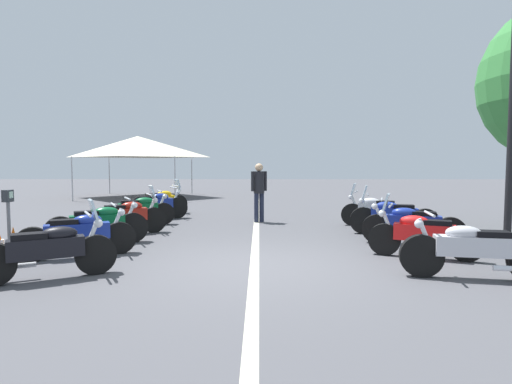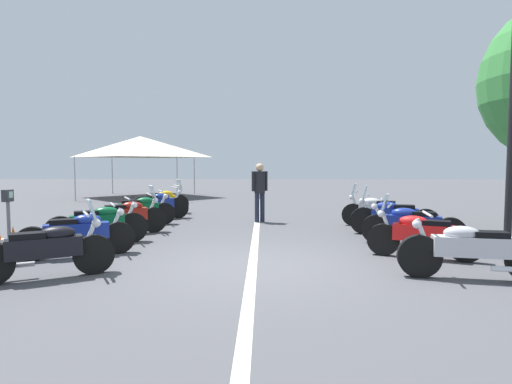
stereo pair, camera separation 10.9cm
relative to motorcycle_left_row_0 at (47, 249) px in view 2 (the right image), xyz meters
The scene contains 18 objects.
ground_plane 3.26m from the motorcycle_left_row_0, 74.24° to the right, with size 80.00×80.00×0.00m, color #4C4C51.
lane_centre_stripe 5.74m from the motorcycle_left_row_0, 32.95° to the right, with size 18.94×0.16×0.01m, color beige.
motorcycle_left_row_0 is the anchor object (origin of this frame).
motorcycle_left_row_1 1.53m from the motorcycle_left_row_0, ahead, with size 1.11×1.97×0.99m.
motorcycle_left_row_2 2.70m from the motorcycle_left_row_0, ahead, with size 1.12×1.97×1.01m.
motorcycle_left_row_3 4.04m from the motorcycle_left_row_0, ahead, with size 1.07×1.93×1.21m.
motorcycle_left_row_4 5.47m from the motorcycle_left_row_0, ahead, with size 1.02×1.93×1.00m.
motorcycle_left_row_5 6.73m from the motorcycle_left_row_0, ahead, with size 1.23×1.88×1.02m.
motorcycle_left_row_6 8.13m from the motorcycle_left_row_0, ahead, with size 1.19×1.79×1.22m.
motorcycle_right_row_0 6.46m from the motorcycle_left_row_0, 89.41° to the right, with size 0.78×2.20×1.01m.
motorcycle_right_row_1 6.41m from the motorcycle_left_row_0, 76.47° to the right, with size 0.99×1.93×1.20m.
motorcycle_right_row_2 7.06m from the motorcycle_left_row_0, 67.07° to the right, with size 0.93×2.09×1.00m.
motorcycle_right_row_3 7.65m from the motorcycle_left_row_0, 58.18° to the right, with size 0.83×2.11×1.23m.
motorcycle_right_row_4 8.40m from the motorcycle_left_row_0, 50.26° to the right, with size 0.92×1.92×1.20m.
parking_meter 1.93m from the motorcycle_left_row_0, 47.12° to the left, with size 0.19×0.14×1.29m.
traffic_cone_2 1.88m from the motorcycle_left_row_0, 45.14° to the left, with size 0.36×0.36×0.61m.
bystander_0 7.02m from the motorcycle_left_row_0, 27.09° to the right, with size 0.32×0.48×1.77m.
event_tent 16.02m from the motorcycle_left_row_0, 11.50° to the left, with size 5.37×5.37×3.20m.
Camera 2 is at (-7.05, -0.19, 1.76)m, focal length 29.06 mm.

